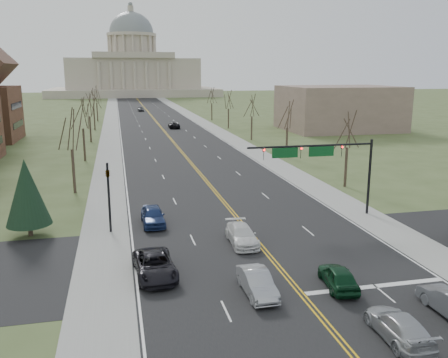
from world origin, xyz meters
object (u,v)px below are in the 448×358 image
car_sb_inner_lead (257,283)px  car_sb_inner_second (242,235)px  car_nb_inner_second (398,326)px  car_sb_outer_lead (155,265)px  car_nb_inner_lead (338,277)px  signal_mast (321,157)px  signal_left (109,190)px  car_far_sb (141,109)px  car_sb_outer_second (153,216)px  car_far_nb (174,125)px

car_sb_inner_lead → car_sb_inner_second: car_sb_inner_lead is taller
car_nb_inner_second → car_sb_outer_lead: (-11.47, 10.40, 0.07)m
car_nb_inner_lead → car_sb_inner_lead: (-5.27, 0.26, 0.01)m
car_nb_inner_second → car_sb_inner_lead: size_ratio=1.07×
car_nb_inner_second → car_sb_inner_lead: 8.50m
signal_mast → signal_left: signal_mast is taller
signal_left → car_sb_inner_lead: 16.68m
car_nb_inner_lead → car_sb_outer_lead: bearing=-13.0°
car_sb_inner_second → car_far_sb: (-0.97, 129.96, 0.03)m
signal_mast → car_sb_outer_second: bearing=175.6°
car_far_sb → car_sb_inner_lead: bearing=-93.7°
car_sb_outer_second → car_far_sb: bearing=86.4°
car_sb_outer_lead → signal_left: bearing=103.3°
car_nb_inner_lead → car_sb_outer_second: 18.49m
car_far_sb → car_far_nb: bearing=-87.8°
car_nb_inner_second → car_sb_outer_second: size_ratio=0.99×
signal_mast → signal_left: size_ratio=2.02×
signal_left → car_nb_inner_second: 25.03m
car_nb_inner_second → car_sb_inner_second: 15.61m
car_sb_outer_lead → car_sb_outer_second: 11.04m
signal_mast → car_nb_inner_lead: size_ratio=2.84×
signal_left → car_sb_outer_second: (3.68, 1.18, -2.88)m
signal_left → car_nb_inner_lead: signal_left is taller
car_nb_inner_lead → car_nb_inner_second: car_nb_inner_lead is taller
signal_left → car_sb_outer_second: 4.82m
car_far_nb → car_far_sb: car_far_sb is taller
signal_mast → car_far_sb: 125.23m
signal_left → car_far_sb: size_ratio=1.37×
car_nb_inner_lead → car_sb_inner_lead: 5.28m
car_nb_inner_second → car_sb_outer_lead: bearing=-39.8°
signal_mast → car_sb_inner_lead: signal_mast is taller
car_sb_inner_lead → car_sb_outer_second: size_ratio=0.92×
car_far_sb → car_nb_inner_lead: bearing=-91.6°
car_nb_inner_second → car_far_nb: 94.09m
car_nb_inner_lead → car_sb_inner_lead: bearing=5.1°
car_far_sb → signal_left: bearing=-97.8°
car_far_sb → car_sb_outer_second: bearing=-96.1°
signal_mast → car_sb_outer_second: 16.09m
signal_mast → car_far_sb: signal_mast is taller
car_far_nb → car_far_sb: 51.14m
car_sb_inner_lead → car_sb_outer_lead: (-5.88, 4.00, 0.03)m
car_nb_inner_lead → car_sb_outer_second: bearing=-47.7°
car_far_nb → signal_left: bearing=79.6°
car_far_nb → signal_mast: bearing=94.2°
car_nb_inner_lead → car_far_nb: size_ratio=0.81×
car_sb_inner_second → car_sb_outer_second: 9.11m
car_sb_outer_second → car_far_nb: (10.69, 72.68, -0.09)m
signal_mast → car_sb_outer_second: (-15.27, 1.18, -4.92)m
car_nb_inner_lead → car_far_sb: (-4.90, 138.84, 0.02)m
car_nb_inner_lead → car_far_nb: (0.27, 87.96, 0.01)m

